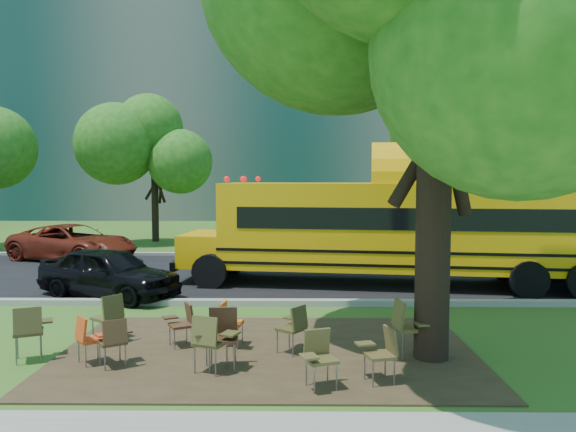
{
  "coord_description": "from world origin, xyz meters",
  "views": [
    {
      "loc": [
        1.44,
        -9.88,
        2.99
      ],
      "look_at": [
        1.29,
        4.4,
        2.0
      ],
      "focal_mm": 35.0,
      "sensor_mm": 36.0,
      "label": 1
    }
  ],
  "objects_px": {
    "chair_3": "(221,332)",
    "bg_car_red": "(73,243)",
    "chair_1": "(89,336)",
    "chair_5": "(318,353)",
    "chair_6": "(382,349)",
    "chair_4": "(211,338)",
    "chair_10": "(228,320)",
    "black_car": "(109,273)",
    "chair_11": "(294,324)",
    "chair_0": "(30,327)",
    "chair_9": "(183,320)",
    "chair_8": "(110,313)",
    "school_bus": "(408,227)",
    "chair_2": "(115,337)",
    "main_tree": "(437,11)",
    "chair_7": "(407,323)"
  },
  "relations": [
    {
      "from": "chair_3",
      "to": "bg_car_red",
      "type": "relative_size",
      "value": 0.2
    },
    {
      "from": "chair_3",
      "to": "chair_1",
      "type": "bearing_deg",
      "value": -7.12
    },
    {
      "from": "chair_3",
      "to": "chair_5",
      "type": "relative_size",
      "value": 1.14
    },
    {
      "from": "chair_1",
      "to": "chair_6",
      "type": "height_order",
      "value": "chair_6"
    },
    {
      "from": "chair_4",
      "to": "chair_10",
      "type": "height_order",
      "value": "chair_4"
    },
    {
      "from": "chair_3",
      "to": "black_car",
      "type": "relative_size",
      "value": 0.26
    },
    {
      "from": "chair_5",
      "to": "chair_11",
      "type": "relative_size",
      "value": 0.99
    },
    {
      "from": "chair_4",
      "to": "chair_3",
      "type": "bearing_deg",
      "value": 83.37
    },
    {
      "from": "chair_0",
      "to": "chair_9",
      "type": "xyz_separation_m",
      "value": [
        2.32,
        0.79,
        -0.09
      ]
    },
    {
      "from": "chair_9",
      "to": "chair_11",
      "type": "bearing_deg",
      "value": -128.23
    },
    {
      "from": "chair_10",
      "to": "chair_0",
      "type": "bearing_deg",
      "value": -66.12
    },
    {
      "from": "chair_1",
      "to": "chair_6",
      "type": "bearing_deg",
      "value": 40.59
    },
    {
      "from": "chair_0",
      "to": "chair_8",
      "type": "bearing_deg",
      "value": 21.75
    },
    {
      "from": "school_bus",
      "to": "chair_1",
      "type": "xyz_separation_m",
      "value": [
        -6.36,
        -6.55,
        -1.15
      ]
    },
    {
      "from": "chair_2",
      "to": "chair_10",
      "type": "bearing_deg",
      "value": 1.88
    },
    {
      "from": "main_tree",
      "to": "chair_4",
      "type": "xyz_separation_m",
      "value": [
        -3.51,
        -0.74,
        -5.03
      ]
    },
    {
      "from": "chair_1",
      "to": "chair_2",
      "type": "xyz_separation_m",
      "value": [
        0.45,
        -0.14,
        0.01
      ]
    },
    {
      "from": "chair_0",
      "to": "bg_car_red",
      "type": "distance_m",
      "value": 11.38
    },
    {
      "from": "chair_8",
      "to": "bg_car_red",
      "type": "xyz_separation_m",
      "value": [
        -4.54,
        9.83,
        0.1
      ]
    },
    {
      "from": "chair_7",
      "to": "main_tree",
      "type": "bearing_deg",
      "value": 73.0
    },
    {
      "from": "main_tree",
      "to": "chair_0",
      "type": "distance_m",
      "value": 8.24
    },
    {
      "from": "school_bus",
      "to": "chair_2",
      "type": "bearing_deg",
      "value": -123.75
    },
    {
      "from": "chair_0",
      "to": "chair_3",
      "type": "distance_m",
      "value": 3.15
    },
    {
      "from": "chair_3",
      "to": "chair_7",
      "type": "bearing_deg",
      "value": -173.11
    },
    {
      "from": "main_tree",
      "to": "chair_2",
      "type": "bearing_deg",
      "value": -174.24
    },
    {
      "from": "chair_4",
      "to": "chair_9",
      "type": "distance_m",
      "value": 1.53
    },
    {
      "from": "chair_4",
      "to": "main_tree",
      "type": "bearing_deg",
      "value": 32.83
    },
    {
      "from": "chair_1",
      "to": "chair_11",
      "type": "height_order",
      "value": "chair_11"
    },
    {
      "from": "chair_7",
      "to": "chair_9",
      "type": "bearing_deg",
      "value": -107.87
    },
    {
      "from": "chair_2",
      "to": "chair_10",
      "type": "height_order",
      "value": "chair_2"
    },
    {
      "from": "chair_8",
      "to": "chair_10",
      "type": "xyz_separation_m",
      "value": [
        2.14,
        -0.17,
        -0.07
      ]
    },
    {
      "from": "chair_2",
      "to": "black_car",
      "type": "distance_m",
      "value": 5.44
    },
    {
      "from": "chair_4",
      "to": "chair_8",
      "type": "xyz_separation_m",
      "value": [
        -2.03,
        1.54,
        -0.01
      ]
    },
    {
      "from": "main_tree",
      "to": "chair_5",
      "type": "relative_size",
      "value": 10.98
    },
    {
      "from": "chair_4",
      "to": "chair_2",
      "type": "bearing_deg",
      "value": -167.86
    },
    {
      "from": "chair_5",
      "to": "chair_11",
      "type": "xyz_separation_m",
      "value": [
        -0.34,
        1.55,
        0.0
      ]
    },
    {
      "from": "chair_3",
      "to": "chair_4",
      "type": "relative_size",
      "value": 1.04
    },
    {
      "from": "school_bus",
      "to": "chair_7",
      "type": "height_order",
      "value": "school_bus"
    },
    {
      "from": "school_bus",
      "to": "black_car",
      "type": "bearing_deg",
      "value": -160.93
    },
    {
      "from": "school_bus",
      "to": "chair_8",
      "type": "relative_size",
      "value": 13.02
    },
    {
      "from": "chair_0",
      "to": "chair_2",
      "type": "bearing_deg",
      "value": -35.82
    },
    {
      "from": "chair_7",
      "to": "bg_car_red",
      "type": "xyz_separation_m",
      "value": [
        -9.71,
        10.58,
        0.06
      ]
    },
    {
      "from": "school_bus",
      "to": "chair_11",
      "type": "relative_size",
      "value": 13.95
    },
    {
      "from": "chair_10",
      "to": "chair_8",
      "type": "bearing_deg",
      "value": -85.18
    },
    {
      "from": "chair_6",
      "to": "chair_7",
      "type": "xyz_separation_m",
      "value": [
        0.59,
        1.14,
        0.09
      ]
    },
    {
      "from": "chair_2",
      "to": "chair_1",
      "type": "bearing_deg",
      "value": 130.35
    },
    {
      "from": "school_bus",
      "to": "bg_car_red",
      "type": "distance_m",
      "value": 11.87
    },
    {
      "from": "chair_0",
      "to": "chair_4",
      "type": "bearing_deg",
      "value": -33.88
    },
    {
      "from": "chair_6",
      "to": "chair_8",
      "type": "relative_size",
      "value": 0.92
    },
    {
      "from": "bg_car_red",
      "to": "chair_3",
      "type": "bearing_deg",
      "value": -125.75
    }
  ]
}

